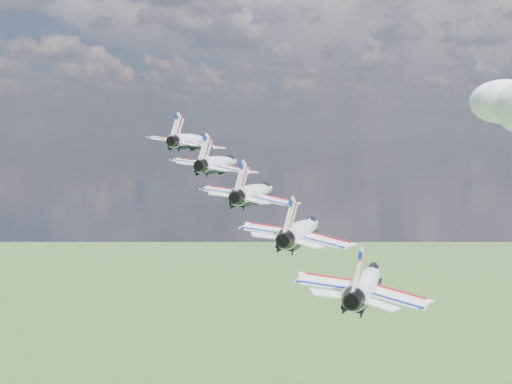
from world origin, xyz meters
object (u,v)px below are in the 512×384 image
at_px(jet_0, 192,140).
at_px(jet_1, 220,163).
at_px(jet_4, 367,281).
at_px(jet_3, 303,230).
at_px(jet_2, 256,192).

xyz_separation_m(jet_0, jet_1, (9.10, -8.75, -2.92)).
bearing_deg(jet_4, jet_3, 129.78).
relative_size(jet_2, jet_4, 1.00).
bearing_deg(jet_1, jet_4, -50.22).
height_order(jet_0, jet_3, jet_0).
xyz_separation_m(jet_1, jet_2, (9.10, -8.75, -2.92)).
height_order(jet_1, jet_3, jet_1).
bearing_deg(jet_0, jet_2, -50.22).
relative_size(jet_0, jet_3, 1.00).
bearing_deg(jet_4, jet_2, 129.78).
height_order(jet_3, jet_4, jet_3).
bearing_deg(jet_2, jet_0, 129.78).
bearing_deg(jet_3, jet_1, 129.78).
xyz_separation_m(jet_3, jet_4, (9.10, -8.75, -2.92)).
bearing_deg(jet_4, jet_1, 129.78).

